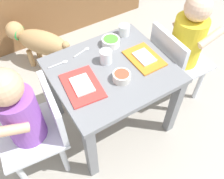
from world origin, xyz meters
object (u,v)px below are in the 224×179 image
Objects in this scene: food_tray_left at (82,86)px; spoon_by_left_tray at (83,51)px; water_cup_right at (124,31)px; spoon_by_right_tray at (60,64)px; cereal_bowl_right_side at (121,77)px; seated_child_left at (24,115)px; veggie_bowl_near at (111,42)px; seated_child_right at (186,42)px; dog at (39,42)px; water_cup_left at (106,57)px; food_tray_right at (144,58)px; dining_table at (112,80)px.

food_tray_left is 2.25× the size of spoon_by_left_tray.
water_cup_right is 0.39m from spoon_by_right_tray.
cereal_bowl_right_side is at bearing -77.55° from spoon_by_left_tray.
cereal_bowl_right_side is 0.83× the size of spoon_by_right_tray.
seated_child_left is 0.56m from veggie_bowl_near.
seated_child_right is 0.54m from spoon_by_left_tray.
seated_child_right is at bearing -49.18° from dog.
water_cup_right is (0.36, 0.21, 0.02)m from food_tray_left.
water_cup_left is 0.14m from cereal_bowl_right_side.
cereal_bowl_right_side is 0.25m from veggie_bowl_near.
dog is at bearing 104.77° from water_cup_left.
water_cup_left is at bearing -28.12° from spoon_by_right_tray.
spoon_by_right_tray is at bearing -93.43° from dog.
dog is at bearing 115.56° from veggie_bowl_near.
water_cup_left reaches higher than food_tray_right.
seated_child_left is 8.37× the size of cereal_bowl_right_side.
dog is 0.66m from water_cup_right.
spoon_by_right_tray is (-0.20, 0.16, 0.08)m from dining_table.
food_tray_right is at bearing -95.50° from water_cup_right.
dining_table is 0.82× the size of seated_child_left.
cereal_bowl_right_side is at bearing -161.79° from food_tray_right.
food_tray_right is (0.34, -0.00, 0.00)m from food_tray_left.
water_cup_left is at bearing -75.23° from dog.
dog is (-0.16, 0.67, -0.15)m from dining_table.
food_tray_left is at bearing -171.79° from dining_table.
dining_table is 0.81× the size of seated_child_right.
seated_child_right is 7.46× the size of veggie_bowl_near.
seated_child_right reaches higher than dog.
dog is 0.56m from spoon_by_left_tray.
seated_child_left reaches higher than spoon_by_left_tray.
spoon_by_left_tray is at bearing 115.51° from water_cup_left.
food_tray_right is (0.61, 0.01, 0.01)m from seated_child_left.
water_cup_right reaches higher than food_tray_left.
dining_table is at bearing -76.26° from dog.
water_cup_right is at bearing 84.50° from food_tray_right.
seated_child_left is at bearing -161.11° from water_cup_right.
cereal_bowl_right_side is (0.44, -0.05, 0.03)m from seated_child_left.
dog is 0.81m from cereal_bowl_right_side.
veggie_bowl_near is 0.28m from spoon_by_right_tray.
seated_child_right is (0.44, -0.03, 0.07)m from dining_table.
cereal_bowl_right_side is at bearing -92.35° from dining_table.
seated_child_left is at bearing -160.99° from veggie_bowl_near.
spoon_by_left_tray and spoon_by_right_tray have the same top height.
food_tray_right is (0.33, -0.70, 0.24)m from dog.
spoon_by_right_tray is at bearing -176.09° from water_cup_right.
cereal_bowl_right_side is 0.83× the size of spoon_by_left_tray.
dog is at bearing 89.53° from food_tray_left.
water_cup_right is 0.59× the size of spoon_by_left_tray.
dog is (-0.61, 0.70, -0.22)m from seated_child_right.
cereal_bowl_right_side is 0.27m from spoon_by_left_tray.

